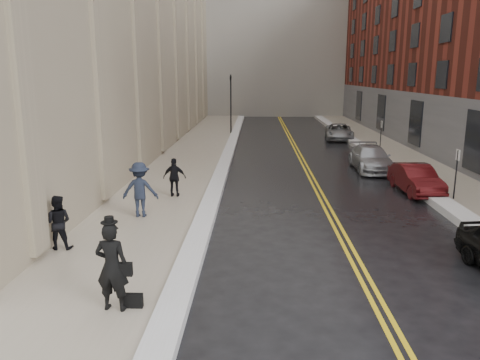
# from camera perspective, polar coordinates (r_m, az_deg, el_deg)

# --- Properties ---
(ground) EXTENTS (160.00, 160.00, 0.00)m
(ground) POSITION_cam_1_polar(r_m,az_deg,el_deg) (12.35, 3.62, -12.31)
(ground) COLOR black
(ground) RESTS_ON ground
(sidewalk_left) EXTENTS (4.00, 64.00, 0.15)m
(sidewalk_left) POSITION_cam_1_polar(r_m,az_deg,el_deg) (27.97, -6.54, 2.07)
(sidewalk_left) COLOR gray
(sidewalk_left) RESTS_ON ground
(sidewalk_right) EXTENTS (3.00, 64.00, 0.15)m
(sidewalk_right) POSITION_cam_1_polar(r_m,az_deg,el_deg) (29.21, 20.68, 1.78)
(sidewalk_right) COLOR gray
(sidewalk_right) RESTS_ON ground
(lane_stripe_a) EXTENTS (0.12, 64.00, 0.01)m
(lane_stripe_a) POSITION_cam_1_polar(r_m,az_deg,el_deg) (27.81, 7.63, 1.83)
(lane_stripe_a) COLOR gold
(lane_stripe_a) RESTS_ON ground
(lane_stripe_b) EXTENTS (0.12, 64.00, 0.01)m
(lane_stripe_b) POSITION_cam_1_polar(r_m,az_deg,el_deg) (27.84, 8.12, 1.83)
(lane_stripe_b) COLOR gold
(lane_stripe_b) RESTS_ON ground
(snow_ridge_left) EXTENTS (0.70, 60.80, 0.26)m
(snow_ridge_left) POSITION_cam_1_polar(r_m,az_deg,el_deg) (27.71, -1.83, 2.17)
(snow_ridge_left) COLOR silver
(snow_ridge_left) RESTS_ON ground
(snow_ridge_right) EXTENTS (0.85, 60.80, 0.30)m
(snow_ridge_right) POSITION_cam_1_polar(r_m,az_deg,el_deg) (28.65, 17.18, 1.99)
(snow_ridge_right) COLOR silver
(snow_ridge_right) RESTS_ON ground
(traffic_signal) EXTENTS (0.18, 0.15, 5.20)m
(traffic_signal) POSITION_cam_1_polar(r_m,az_deg,el_deg) (41.29, -1.13, 9.80)
(traffic_signal) COLOR black
(traffic_signal) RESTS_ON ground
(parking_sign_near) EXTENTS (0.06, 0.35, 2.23)m
(parking_sign_near) POSITION_cam_1_polar(r_m,az_deg,el_deg) (21.24, 24.87, 1.08)
(parking_sign_near) COLOR black
(parking_sign_near) RESTS_ON ground
(parking_sign_far) EXTENTS (0.06, 0.35, 2.23)m
(parking_sign_far) POSITION_cam_1_polar(r_m,az_deg,el_deg) (32.49, 16.80, 5.39)
(parking_sign_far) COLOR black
(parking_sign_far) RESTS_ON ground
(car_maroon) EXTENTS (1.55, 3.94, 1.28)m
(car_maroon) POSITION_cam_1_polar(r_m,az_deg,el_deg) (22.39, 20.62, 0.12)
(car_maroon) COLOR #480D0F
(car_maroon) RESTS_ON ground
(car_silver_near) EXTENTS (1.91, 4.65, 1.35)m
(car_silver_near) POSITION_cam_1_polar(r_m,az_deg,el_deg) (26.93, 15.68, 2.56)
(car_silver_near) COLOR #9A9CA1
(car_silver_near) RESTS_ON ground
(car_silver_far) EXTENTS (2.59, 4.81, 1.28)m
(car_silver_far) POSITION_cam_1_polar(r_m,az_deg,el_deg) (39.13, 11.98, 5.77)
(car_silver_far) COLOR #919498
(car_silver_far) RESTS_ON ground
(pedestrian_main) EXTENTS (0.78, 0.56, 2.01)m
(pedestrian_main) POSITION_cam_1_polar(r_m,az_deg,el_deg) (10.67, -15.34, -10.16)
(pedestrian_main) COLOR black
(pedestrian_main) RESTS_ON sidewalk_left
(pedestrian_a) EXTENTS (0.83, 0.66, 1.63)m
(pedestrian_a) POSITION_cam_1_polar(r_m,az_deg,el_deg) (14.83, -21.32, -4.83)
(pedestrian_a) COLOR black
(pedestrian_a) RESTS_ON sidewalk_left
(pedestrian_b) EXTENTS (1.32, 0.78, 2.00)m
(pedestrian_b) POSITION_cam_1_polar(r_m,az_deg,el_deg) (17.29, -12.09, -1.15)
(pedestrian_b) COLOR #1C2333
(pedestrian_b) RESTS_ON sidewalk_left
(pedestrian_c) EXTENTS (0.96, 0.40, 1.64)m
(pedestrian_c) POSITION_cam_1_polar(r_m,az_deg,el_deg) (19.94, -7.98, 0.32)
(pedestrian_c) COLOR black
(pedestrian_c) RESTS_ON sidewalk_left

